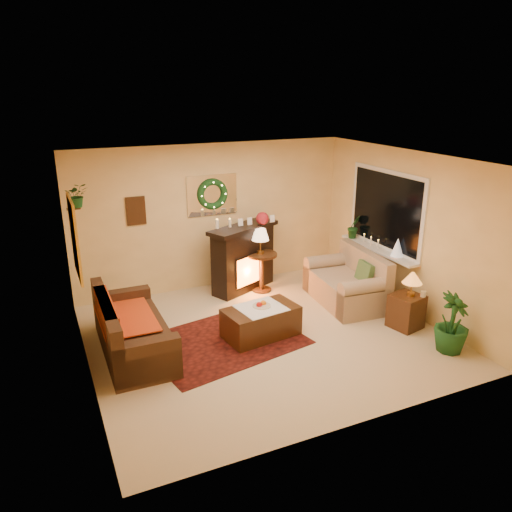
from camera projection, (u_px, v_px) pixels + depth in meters
name	position (u px, v px, depth m)	size (l,w,h in m)	color
floor	(266.00, 336.00, 7.42)	(5.00, 5.00, 0.00)	beige
ceiling	(267.00, 160.00, 6.57)	(5.00, 5.00, 0.00)	white
wall_back	(212.00, 217.00, 8.93)	(5.00, 5.00, 0.00)	#EFD88C
wall_front	(361.00, 318.00, 5.06)	(5.00, 5.00, 0.00)	#EFD88C
wall_left	(80.00, 280.00, 6.02)	(4.50, 4.50, 0.00)	#EFD88C
wall_right	(407.00, 233.00, 7.97)	(4.50, 4.50, 0.00)	#EFD88C
area_rug	(223.00, 341.00, 7.26)	(2.16, 1.62, 0.01)	maroon
sofa	(133.00, 323.00, 6.86)	(0.84, 1.91, 0.82)	brown
red_throw	(126.00, 317.00, 6.98)	(0.74, 1.20, 0.02)	#AE0E0A
fireplace	(243.00, 260.00, 8.96)	(1.23, 0.39, 1.13)	black
poinsettia	(262.00, 218.00, 8.83)	(0.23, 0.23, 0.23)	maroon
mantel_candle_a	(217.00, 225.00, 8.56)	(0.06, 0.06, 0.19)	white
mantel_candle_b	(230.00, 224.00, 8.64)	(0.05, 0.05, 0.16)	#F8EEC7
mantel_mirror	(212.00, 195.00, 8.79)	(0.92, 0.02, 0.72)	white
wreath	(213.00, 194.00, 8.75)	(0.55, 0.55, 0.11)	#194719
wall_art	(136.00, 211.00, 8.31)	(0.32, 0.03, 0.48)	#381E11
gold_mirror	(75.00, 238.00, 6.14)	(0.03, 0.84, 1.00)	gold
hanging_plant	(78.00, 207.00, 6.77)	(0.33, 0.28, 0.36)	#194719
loveseat	(346.00, 279.00, 8.45)	(0.89, 1.53, 0.89)	#7C6D51
window_frame	(386.00, 210.00, 8.36)	(0.03, 1.86, 1.36)	white
window_glass	(385.00, 210.00, 8.35)	(0.02, 1.70, 1.22)	black
window_sill	(378.00, 249.00, 8.54)	(0.22, 1.86, 0.04)	white
mini_tree	(397.00, 247.00, 8.10)	(0.21, 0.21, 0.31)	silver
sill_plant	(354.00, 228.00, 9.05)	(0.30, 0.24, 0.55)	#27582A
side_table_round	(262.00, 274.00, 8.96)	(0.55, 0.55, 0.71)	#502F22
lamp_cream	(260.00, 244.00, 8.77)	(0.31, 0.31, 0.47)	#F1C091
end_table_square	(406.00, 311.00, 7.61)	(0.43, 0.43, 0.53)	black
lamp_tiffany	(412.00, 283.00, 7.44)	(0.30, 0.30, 0.44)	orange
coffee_table	(261.00, 323.00, 7.35)	(1.08, 0.59, 0.45)	#422016
fruit_bowl	(262.00, 307.00, 7.31)	(0.27, 0.27, 0.06)	beige
floor_palm	(452.00, 322.00, 6.87)	(1.42, 1.42, 2.54)	#17321A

